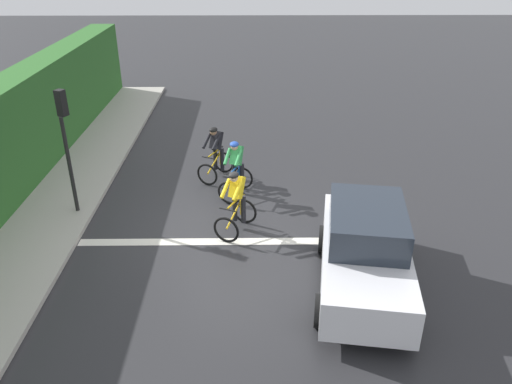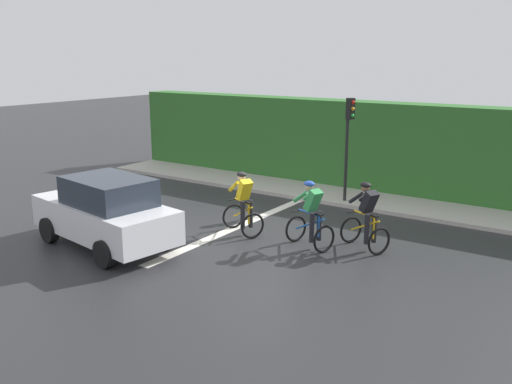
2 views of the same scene
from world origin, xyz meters
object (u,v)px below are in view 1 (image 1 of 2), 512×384
object	(u,v)px
cyclist_second	(236,170)
traffic_light_near_crossing	(66,135)
car_white	(365,251)
cyclist_lead	(216,154)
cyclist_mid	(236,203)

from	to	relation	value
cyclist_second	traffic_light_near_crossing	xyz separation A→B (m)	(-4.16, -1.00, 1.43)
car_white	cyclist_lead	bearing A→B (deg)	122.07
car_white	traffic_light_near_crossing	size ratio (longest dim) A/B	1.29
cyclist_second	traffic_light_near_crossing	world-z (taller)	traffic_light_near_crossing
cyclist_second	cyclist_mid	size ratio (longest dim) A/B	1.00
cyclist_second	cyclist_mid	xyz separation A→B (m)	(0.05, -1.98, 0.00)
cyclist_lead	traffic_light_near_crossing	bearing A→B (deg)	-148.39
cyclist_second	traffic_light_near_crossing	size ratio (longest dim) A/B	0.50
cyclist_lead	cyclist_second	xyz separation A→B (m)	(0.63, -1.17, 0.00)
car_white	traffic_light_near_crossing	bearing A→B (deg)	155.07
cyclist_second	car_white	world-z (taller)	car_white
cyclist_lead	car_white	world-z (taller)	car_white
cyclist_mid	traffic_light_near_crossing	bearing A→B (deg)	166.92
cyclist_lead	cyclist_mid	world-z (taller)	same
cyclist_second	car_white	size ratio (longest dim) A/B	0.38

